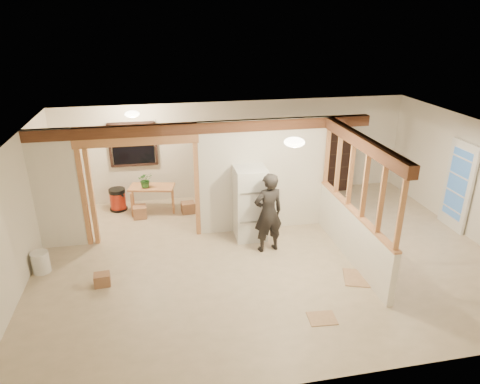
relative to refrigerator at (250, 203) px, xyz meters
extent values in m
cube|color=beige|center=(0.17, -0.82, -0.80)|extent=(9.00, 6.50, 0.01)
cube|color=white|center=(0.17, -0.82, 1.71)|extent=(9.00, 6.50, 0.01)
cube|color=silver|center=(0.17, 2.43, 0.46)|extent=(9.00, 0.01, 2.50)
cube|color=silver|center=(0.17, -4.07, 0.46)|extent=(9.00, 0.01, 2.50)
cube|color=silver|center=(-4.33, -0.82, 0.46)|extent=(0.01, 6.50, 2.50)
cube|color=silver|center=(4.67, -0.82, 0.46)|extent=(0.01, 6.50, 2.50)
cube|color=white|center=(-3.88, 0.38, 0.46)|extent=(0.90, 0.12, 2.50)
cube|color=white|center=(0.37, 0.38, 0.46)|extent=(2.80, 0.12, 2.50)
cube|color=tan|center=(-2.23, 0.38, 0.31)|extent=(2.46, 0.14, 2.20)
cube|color=brown|center=(-0.83, 0.38, 1.59)|extent=(7.00, 0.18, 0.22)
cube|color=brown|center=(1.77, -1.22, 1.59)|extent=(0.18, 3.30, 0.22)
cube|color=white|center=(1.77, -1.22, -0.29)|extent=(0.12, 3.20, 1.00)
cube|color=tan|center=(1.77, -1.22, 0.87)|extent=(0.14, 3.20, 1.32)
cube|color=black|center=(-2.43, 2.35, 0.76)|extent=(1.12, 0.10, 1.10)
cube|color=white|center=(4.59, -0.42, 0.21)|extent=(0.12, 0.86, 2.00)
ellipsoid|color=#FFEABF|center=(0.47, -1.32, 1.69)|extent=(0.36, 0.36, 0.16)
ellipsoid|color=#FFEABF|center=(-2.33, 1.48, 1.69)|extent=(0.32, 0.32, 0.14)
ellipsoid|color=#FFD88C|center=(-1.83, 0.78, 1.39)|extent=(0.07, 0.07, 0.07)
cube|color=white|center=(0.00, 0.00, 0.00)|extent=(0.65, 0.63, 1.58)
imported|color=black|center=(0.23, -0.62, 0.05)|extent=(0.67, 0.51, 1.68)
cube|color=tan|center=(-2.06, 1.72, -0.46)|extent=(1.14, 0.74, 0.66)
imported|color=#3A6D30|center=(-2.19, 1.69, 0.06)|extent=(0.38, 0.34, 0.38)
cylinder|color=#A02413|center=(-2.90, 1.98, -0.51)|extent=(0.57, 0.57, 0.56)
cube|color=black|center=(2.92, 2.22, 0.04)|extent=(0.83, 0.28, 1.65)
cylinder|color=silver|center=(-4.14, -0.60, -0.59)|extent=(0.32, 0.32, 0.41)
cube|color=#A67250|center=(-1.22, 1.49, -0.66)|extent=(0.34, 0.30, 0.27)
cube|color=#A67250|center=(-2.37, 1.43, -0.65)|extent=(0.33, 0.33, 0.29)
cube|color=#A67250|center=(-2.98, -1.27, -0.68)|extent=(0.30, 0.25, 0.23)
cube|color=tan|center=(1.64, -1.96, -0.78)|extent=(0.72, 0.72, 0.02)
cube|color=tan|center=(0.55, -2.89, -0.78)|extent=(0.47, 0.38, 0.01)
camera|label=1|loc=(-1.80, -8.06, 3.71)|focal=32.00mm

